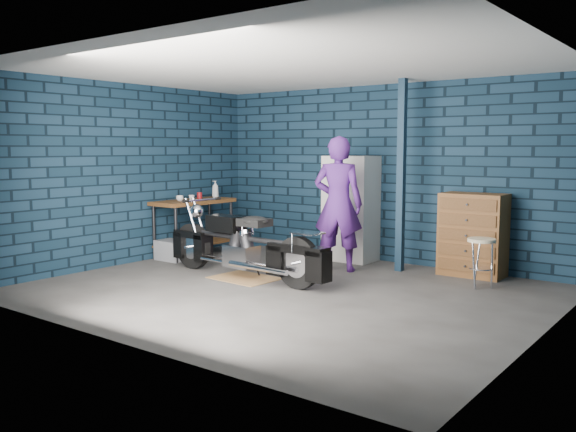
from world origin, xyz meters
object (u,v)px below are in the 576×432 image
Objects in this scene: person at (338,204)px; tool_chest at (472,235)px; storage_bin at (173,250)px; shop_stool at (481,263)px; workbench at (194,228)px; locker at (351,209)px; motorcycle at (244,240)px.

tool_chest is at bearing -174.59° from person.
shop_stool is at bearing 12.48° from storage_bin.
shop_stool is (4.53, 0.52, -0.14)m from workbench.
tool_chest is (1.93, 0.00, -0.24)m from locker.
shop_stool is at bearing -61.36° from tool_chest.
person is 1.18× the size of locker.
motorcycle reaches higher than shop_stool.
locker is 2.43m from shop_stool.
tool_chest is at bearing 43.81° from motorcycle.
tool_chest is (4.16, 1.65, 0.41)m from storage_bin.
workbench is 2.82× the size of storage_bin.
person is (0.71, 1.21, 0.44)m from motorcycle.
person reaches higher than shop_stool.
storage_bin is 4.49m from tool_chest.
workbench is 4.57m from shop_stool.
motorcycle is at bearing -153.75° from shop_stool.
workbench is 1.24× the size of tool_chest.
workbench is at bearing -152.37° from locker.
person reaches higher than locker.
person is 1.88m from tool_chest.
shop_stool is (4.51, 1.00, 0.16)m from storage_bin.
motorcycle is 3.05m from shop_stool.
motorcycle reaches higher than workbench.
locker is at bearing 27.63° from workbench.
person is at bearing -71.07° from locker.
shop_stool is (2.02, 0.14, -0.64)m from person.
workbench is 0.57m from storage_bin.
workbench is 0.73× the size of person.
shop_stool is (0.36, -0.65, -0.25)m from tool_chest.
locker is (-0.27, 0.79, -0.14)m from person.
storage_bin is at bearing -1.00° from person.
motorcycle is 3.10m from tool_chest.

